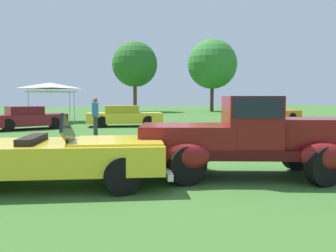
# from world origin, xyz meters

# --- Properties ---
(ground_plane) EXTENTS (120.00, 120.00, 0.00)m
(ground_plane) POSITION_xyz_m (0.00, 0.00, 0.00)
(ground_plane) COLOR #386628
(feature_pickup_truck) EXTENTS (4.53, 3.08, 1.70)m
(feature_pickup_truck) POSITION_xyz_m (0.59, -0.58, 0.87)
(feature_pickup_truck) COLOR #400B0B
(feature_pickup_truck) RESTS_ON ground_plane
(neighbor_convertible) EXTENTS (4.53, 2.81, 1.40)m
(neighbor_convertible) POSITION_xyz_m (-3.06, 0.15, 0.58)
(neighbor_convertible) COLOR yellow
(neighbor_convertible) RESTS_ON ground_plane
(show_car_burgundy) EXTENTS (4.12, 2.63, 1.22)m
(show_car_burgundy) POSITION_xyz_m (-3.76, 13.05, 0.60)
(show_car_burgundy) COLOR maroon
(show_car_burgundy) RESTS_ON ground_plane
(show_car_yellow) EXTENTS (4.60, 2.60, 1.22)m
(show_car_yellow) POSITION_xyz_m (1.50, 12.92, 0.60)
(show_car_yellow) COLOR yellow
(show_car_yellow) RESTS_ON ground_plane
(show_car_orange) EXTENTS (4.52, 1.95, 1.22)m
(show_car_orange) POSITION_xyz_m (11.76, 12.68, 0.60)
(show_car_orange) COLOR orange
(show_car_orange) RESTS_ON ground_plane
(spectator_near_truck) EXTENTS (0.47, 0.39, 1.69)m
(spectator_near_truck) POSITION_xyz_m (4.38, 5.03, 0.91)
(spectator_near_truck) COLOR #383838
(spectator_near_truck) RESTS_ON ground_plane
(spectator_by_row) EXTENTS (0.34, 0.45, 1.69)m
(spectator_by_row) POSITION_xyz_m (-0.94, 8.54, 0.91)
(spectator_by_row) COLOR #383838
(spectator_by_row) RESTS_ON ground_plane
(canopy_tent_left_field) EXTENTS (3.14, 3.14, 2.71)m
(canopy_tent_left_field) POSITION_xyz_m (-2.29, 18.30, 2.42)
(canopy_tent_left_field) COLOR #B7B7BC
(canopy_tent_left_field) RESTS_ON ground_plane
(treeline_mid_left) EXTENTS (5.46, 5.46, 8.46)m
(treeline_mid_left) POSITION_xyz_m (8.25, 33.43, 5.71)
(treeline_mid_left) COLOR brown
(treeline_mid_left) RESTS_ON ground_plane
(treeline_center) EXTENTS (6.19, 6.19, 8.99)m
(treeline_center) POSITION_xyz_m (17.70, 31.32, 5.88)
(treeline_center) COLOR #47331E
(treeline_center) RESTS_ON ground_plane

